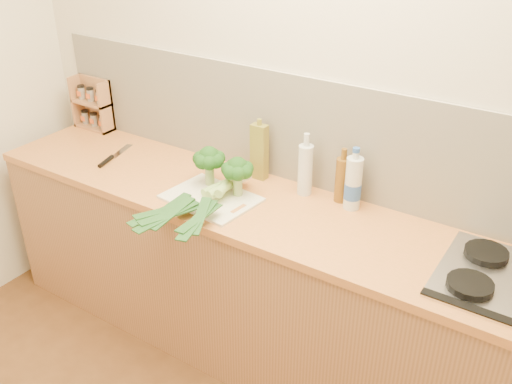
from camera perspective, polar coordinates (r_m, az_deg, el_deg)
room_shell at (r=2.70m, az=5.84°, el=5.73°), size 3.50×3.50×3.50m
counter at (r=2.84m, az=2.34°, el=-9.68°), size 3.20×0.62×0.90m
chopping_board at (r=2.68m, az=-4.53°, el=-0.62°), size 0.45×0.35×0.01m
broccoli_left at (r=2.73m, az=-4.72°, el=3.30°), size 0.16×0.16×0.20m
broccoli_right at (r=2.63m, az=-1.86°, el=2.24°), size 0.15×0.15×0.19m
leek_front at (r=2.66m, az=-5.51°, el=-0.22°), size 0.20×0.64×0.04m
leek_mid at (r=2.61m, az=-4.71°, el=-0.30°), size 0.16×0.69×0.04m
leek_back at (r=2.56m, az=-3.94°, el=-0.40°), size 0.21×0.62×0.04m
chefs_knife at (r=3.15m, az=-14.40°, el=3.24°), size 0.11×0.31×0.02m
spice_rack at (r=3.57m, az=-15.89°, el=8.23°), size 0.26×0.10×0.31m
oil_tin at (r=2.81m, az=0.33°, el=4.08°), size 0.08×0.05×0.31m
glass_bottle at (r=2.68m, az=4.95°, el=2.32°), size 0.07×0.07×0.31m
amber_bottle at (r=2.64m, az=8.60°, el=1.28°), size 0.06×0.06×0.26m
water_bottle at (r=2.59m, az=9.68°, el=0.72°), size 0.08×0.08×0.28m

